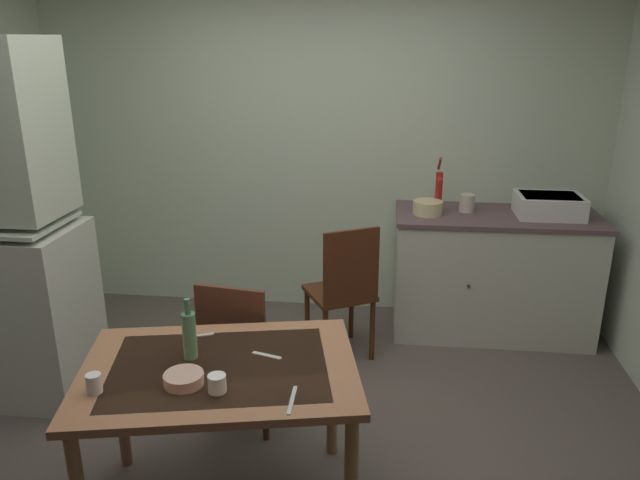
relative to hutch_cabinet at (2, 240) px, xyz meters
The scene contains 18 objects.
ground_plane 1.98m from the hutch_cabinet, 12.90° to the right, with size 5.23×5.23×0.00m, color #584E46.
wall_back 2.27m from the hutch_cabinet, 41.83° to the left, with size 4.33×0.10×2.60m, color beige.
hutch_cabinet is the anchor object (origin of this frame).
counter_cabinet 3.22m from the hutch_cabinet, 20.84° to the left, with size 1.42×0.64×0.90m.
sink_basin 3.50m from the hutch_cabinet, 18.88° to the left, with size 0.44×0.34×0.15m.
hand_pump 2.81m from the hutch_cabinet, 24.74° to the left, with size 0.05×0.27×0.39m.
mixing_bowl_counter 2.70m from the hutch_cabinet, 23.59° to the left, with size 0.21×0.21×0.10m, color beige.
stoneware_crock 3.00m from the hutch_cabinet, 23.22° to the left, with size 0.11×0.11×0.13m, color beige.
dining_table 1.75m from the hutch_cabinet, 29.23° to the right, with size 1.32×1.03×0.74m.
chair_far_side 1.53m from the hutch_cabinet, ahead, with size 0.46×0.46×0.88m.
chair_by_counter 2.08m from the hutch_cabinet, 17.53° to the left, with size 0.54×0.54×0.95m.
serving_bowl_wide 1.72m from the hutch_cabinet, 35.36° to the right, with size 0.16×0.16×0.05m, color tan.
mug_dark 1.53m from the hutch_cabinet, 45.72° to the right, with size 0.06×0.06×0.08m, color white.
mug_tall 1.86m from the hutch_cabinet, 33.60° to the right, with size 0.07×0.07×0.07m, color white.
glass_bottle 1.57m from the hutch_cabinet, 29.86° to the right, with size 0.06×0.06×0.28m.
table_knife 2.14m from the hutch_cabinet, 29.71° to the right, with size 0.19×0.02×0.01m, color silver.
teaspoon_near_bowl 1.85m from the hutch_cabinet, 23.30° to the right, with size 0.14×0.02×0.01m, color beige.
teaspoon_by_cup 1.47m from the hutch_cabinet, 23.41° to the right, with size 0.14×0.02×0.01m, color beige.
Camera 1 is at (0.51, -2.67, 2.09)m, focal length 33.91 mm.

